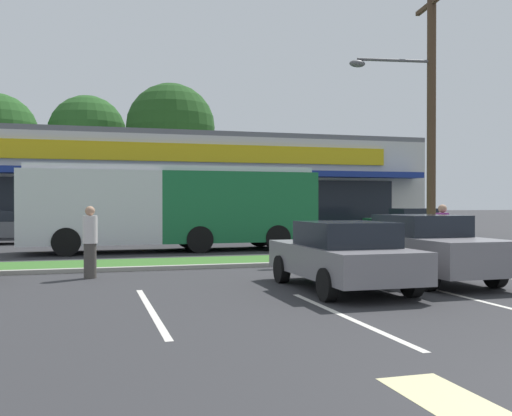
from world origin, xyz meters
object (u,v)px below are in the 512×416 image
object	(u,v)px
pedestrian_near_bench	(90,242)
city_bus	(172,205)
pedestrian_by_pole	(442,236)
car_3	(342,255)
car_2	(411,222)
utility_pole	(427,111)
car_1	(425,247)

from	to	relation	value
pedestrian_near_bench	city_bus	bearing A→B (deg)	-136.82
pedestrian_near_bench	pedestrian_by_pole	bearing A→B (deg)	152.30
city_bus	car_3	xyz separation A→B (m)	(2.10, -11.08, -1.01)
car_2	pedestrian_by_pole	world-z (taller)	pedestrian_by_pole
car_3	utility_pole	bearing A→B (deg)	-44.43
utility_pole	pedestrian_near_bench	distance (m)	11.99
pedestrian_near_bench	pedestrian_by_pole	distance (m)	9.65
utility_pole	car_3	distance (m)	9.32
city_bus	pedestrian_by_pole	xyz separation A→B (m)	(6.55, -8.10, -0.85)
pedestrian_by_pole	city_bus	bearing A→B (deg)	-61.15
city_bus	pedestrian_near_bench	bearing A→B (deg)	67.22
city_bus	car_1	xyz separation A→B (m)	(4.60, -10.30, -0.96)
city_bus	pedestrian_near_bench	world-z (taller)	city_bus
car_1	pedestrian_near_bench	size ratio (longest dim) A/B	2.55
utility_pole	car_2	distance (m)	12.79
utility_pole	pedestrian_near_bench	size ratio (longest dim) A/B	5.17
utility_pole	city_bus	distance (m)	9.97
utility_pole	pedestrian_by_pole	world-z (taller)	utility_pole
city_bus	car_1	size ratio (longest dim) A/B	2.45
city_bus	car_2	xyz separation A→B (m)	(13.67, 5.50, -0.97)
car_3	pedestrian_by_pole	xyz separation A→B (m)	(4.45, 2.98, 0.16)
city_bus	pedestrian_by_pole	size ratio (longest dim) A/B	6.15
city_bus	car_1	bearing A→B (deg)	113.41
pedestrian_near_bench	car_1	bearing A→B (deg)	135.92
city_bus	car_1	world-z (taller)	city_bus
car_1	pedestrian_near_bench	bearing A→B (deg)	-109.38
car_2	car_3	xyz separation A→B (m)	(-11.57, -16.58, -0.04)
car_1	pedestrian_by_pole	bearing A→B (deg)	138.32
pedestrian_by_pole	utility_pole	bearing A→B (deg)	-124.99
pedestrian_by_pole	car_3	bearing A→B (deg)	23.69
utility_pole	car_2	xyz separation A→B (m)	(5.75, 10.64, -4.17)
city_bus	car_2	size ratio (longest dim) A/B	2.39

